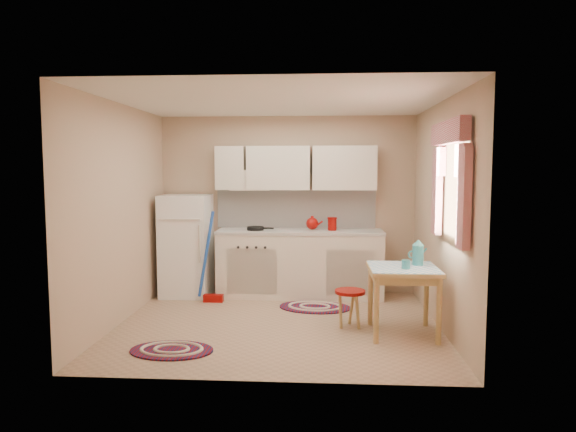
% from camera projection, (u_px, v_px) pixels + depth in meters
% --- Properties ---
extents(room_shell, '(3.64, 3.60, 2.52)m').
position_uv_depth(room_shell, '(293.00, 183.00, 5.93)').
color(room_shell, '#A18367').
rests_on(room_shell, ground).
extents(fridge, '(0.65, 0.60, 1.40)m').
position_uv_depth(fridge, '(186.00, 245.00, 7.11)').
color(fridge, white).
rests_on(fridge, ground).
extents(broom, '(0.28, 0.12, 1.20)m').
position_uv_depth(broom, '(213.00, 257.00, 6.74)').
color(broom, blue).
rests_on(broom, ground).
extents(base_cabinets, '(2.25, 0.60, 0.88)m').
position_uv_depth(base_cabinets, '(300.00, 265.00, 7.08)').
color(base_cabinets, silver).
rests_on(base_cabinets, ground).
extents(countertop, '(2.27, 0.62, 0.04)m').
position_uv_depth(countertop, '(300.00, 232.00, 7.04)').
color(countertop, '#B4B0AB').
rests_on(countertop, base_cabinets).
extents(frying_pan, '(0.25, 0.25, 0.05)m').
position_uv_depth(frying_pan, '(255.00, 228.00, 7.03)').
color(frying_pan, black).
rests_on(frying_pan, countertop).
extents(red_kettle, '(0.22, 0.20, 0.19)m').
position_uv_depth(red_kettle, '(312.00, 223.00, 7.02)').
color(red_kettle, '#880804').
rests_on(red_kettle, countertop).
extents(red_canister, '(0.13, 0.13, 0.16)m').
position_uv_depth(red_canister, '(332.00, 225.00, 7.01)').
color(red_canister, '#880804').
rests_on(red_canister, countertop).
extents(table, '(0.72, 0.72, 0.72)m').
position_uv_depth(table, '(403.00, 301.00, 5.45)').
color(table, tan).
rests_on(table, ground).
extents(stool, '(0.41, 0.41, 0.42)m').
position_uv_depth(stool, '(350.00, 309.00, 5.70)').
color(stool, '#880804').
rests_on(stool, ground).
extents(coffee_pot, '(0.17, 0.15, 0.30)m').
position_uv_depth(coffee_pot, '(418.00, 252.00, 5.51)').
color(coffee_pot, teal).
rests_on(coffee_pot, table).
extents(mug, '(0.10, 0.10, 0.10)m').
position_uv_depth(mug, '(406.00, 265.00, 5.31)').
color(mug, teal).
rests_on(mug, table).
extents(rug_center, '(0.96, 0.69, 0.02)m').
position_uv_depth(rug_center, '(315.00, 307.00, 6.51)').
color(rug_center, maroon).
rests_on(rug_center, ground).
extents(rug_left, '(0.83, 0.56, 0.02)m').
position_uv_depth(rug_left, '(172.00, 350.00, 4.96)').
color(rug_left, maroon).
rests_on(rug_left, ground).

